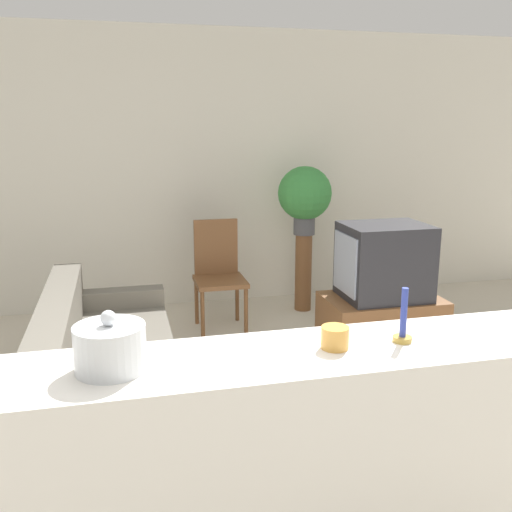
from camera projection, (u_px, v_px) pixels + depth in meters
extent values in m
cube|color=beige|center=(179.00, 171.00, 5.59)|extent=(9.00, 0.06, 2.70)
cube|color=#605B51|center=(113.00, 377.00, 3.69)|extent=(0.81, 1.82, 0.41)
cube|color=#605B51|center=(58.00, 326.00, 3.54)|extent=(0.20, 1.82, 0.35)
cube|color=#605B51|center=(111.00, 434.00, 2.89)|extent=(0.81, 0.16, 0.55)
cube|color=#605B51|center=(112.00, 324.00, 4.46)|extent=(0.81, 0.16, 0.55)
cube|color=brown|center=(381.00, 322.00, 4.67)|extent=(0.93, 0.59, 0.43)
cube|color=#232328|center=(384.00, 261.00, 4.55)|extent=(0.66, 0.53, 0.60)
cube|color=#939EB2|center=(345.00, 264.00, 4.47)|extent=(0.02, 0.43, 0.47)
cube|color=brown|center=(220.00, 281.00, 5.03)|extent=(0.44, 0.44, 0.04)
cube|color=brown|center=(216.00, 247.00, 5.16)|extent=(0.40, 0.04, 0.50)
cylinder|color=brown|center=(203.00, 315.00, 4.87)|extent=(0.04, 0.04, 0.42)
cylinder|color=brown|center=(246.00, 311.00, 4.95)|extent=(0.04, 0.04, 0.42)
cylinder|color=brown|center=(197.00, 302.00, 5.22)|extent=(0.04, 0.04, 0.42)
cylinder|color=brown|center=(237.00, 299.00, 5.31)|extent=(0.04, 0.04, 0.42)
cylinder|color=brown|center=(303.00, 272.00, 5.59)|extent=(0.16, 0.16, 0.76)
cylinder|color=#4C4C51|center=(304.00, 225.00, 5.48)|extent=(0.21, 0.21, 0.18)
sphere|color=#38843D|center=(305.00, 193.00, 5.41)|extent=(0.51, 0.51, 0.51)
cube|color=white|center=(298.00, 482.00, 2.12)|extent=(2.43, 0.44, 1.04)
cylinder|color=silver|center=(110.00, 348.00, 1.83)|extent=(0.23, 0.23, 0.15)
sphere|color=silver|center=(108.00, 318.00, 1.81)|extent=(0.05, 0.05, 0.05)
cylinder|color=gold|center=(335.00, 338.00, 2.02)|extent=(0.10, 0.10, 0.08)
cylinder|color=#B7933D|center=(402.00, 339.00, 2.08)|extent=(0.07, 0.07, 0.02)
cylinder|color=#2D3D9E|center=(404.00, 312.00, 2.06)|extent=(0.02, 0.02, 0.18)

